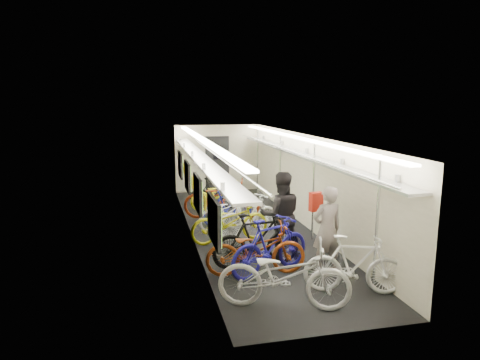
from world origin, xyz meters
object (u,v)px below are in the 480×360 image
passenger_near (327,230)px  backpack (316,202)px  bicycle_0 (284,275)px  passenger_mid (281,215)px  bicycle_1 (271,246)px

passenger_near → backpack: 0.65m
passenger_near → backpack: bearing=-93.1°
bicycle_0 → backpack: 2.21m
passenger_mid → backpack: passenger_mid is taller
bicycle_0 → passenger_mid: 2.29m
bicycle_0 → passenger_mid: (0.64, 2.17, 0.36)m
passenger_near → passenger_mid: 1.13m
passenger_mid → backpack: bearing=148.4°
bicycle_0 → backpack: bearing=-16.0°
bicycle_0 → passenger_near: size_ratio=1.25×
passenger_near → passenger_mid: (-0.61, 0.95, 0.07)m
passenger_mid → backpack: (0.57, -0.47, 0.37)m
bicycle_0 → passenger_mid: bearing=3.1°
bicycle_1 → backpack: size_ratio=4.87×
passenger_near → backpack: (-0.04, 0.48, 0.44)m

